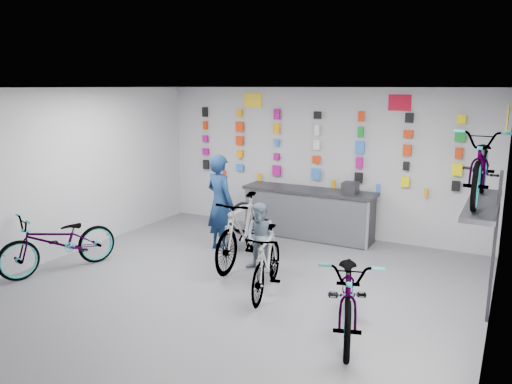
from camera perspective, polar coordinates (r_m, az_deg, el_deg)
The scene contains 20 objects.
floor at distance 7.31m, azimuth -4.79°, elevation -12.45°, with size 8.00×8.00×0.00m, color #56565B.
ceiling at distance 6.66m, azimuth -5.24°, elevation 11.76°, with size 8.00×8.00×0.00m, color white.
wall_back at distance 10.36m, azimuth 7.04°, elevation 3.48°, with size 7.00×7.00×0.00m, color #B1B0B3.
wall_left at distance 9.18m, azimuth -23.73°, elevation 1.44°, with size 8.00×8.00×0.00m, color #B1B0B3.
wall_right at distance 5.80m, azimuth 25.65°, elevation -4.45°, with size 8.00×8.00×0.00m, color #B1B0B3.
counter at distance 10.14m, azimuth 5.97°, elevation -2.53°, with size 2.70×0.66×1.00m.
merch_wall at distance 10.23m, azimuth 7.40°, elevation 4.87°, with size 5.56×0.08×1.56m.
wall_bracket at distance 6.97m, azimuth 24.66°, elevation -2.03°, with size 0.39×1.90×2.00m.
sign_left at distance 10.86m, azimuth -0.37°, elevation 10.42°, with size 0.42×0.02×0.30m, color yellow.
sign_right at distance 9.78m, azimuth 16.10°, elevation 9.78°, with size 0.42×0.02×0.30m, color red.
sign_side at distance 6.80m, azimuth 26.83°, elevation 7.59°, with size 0.02×0.40×0.30m, color yellow.
bike_left at distance 8.88m, azimuth -21.61°, elevation -5.30°, with size 0.68×1.94×1.02m, color gray.
bike_center at distance 7.41m, azimuth 1.24°, elevation -7.96°, with size 0.46×1.64×0.98m, color gray.
bike_right at distance 6.38m, azimuth 10.64°, elevation -11.06°, with size 0.72×2.07×1.09m, color gray.
bike_service at distance 8.58m, azimuth -1.51°, elevation -4.37°, with size 0.57×2.01×1.21m, color gray.
bike_wall at distance 6.87m, azimuth 24.44°, elevation 2.81°, with size 0.63×1.80×0.95m, color gray.
clerk at distance 9.24m, azimuth -4.13°, elevation -1.27°, with size 0.66×0.43×1.81m, color #10274C.
customer at distance 8.23m, azimuth 0.55°, elevation -5.24°, with size 0.56×0.44×1.16m, color slate.
spare_wheel at distance 10.38m, azimuth -1.24°, elevation -3.00°, with size 0.75×0.45×0.69m.
register at distance 9.74m, azimuth 10.73°, elevation 0.48°, with size 0.28×0.30×0.22m, color black.
Camera 1 is at (3.62, -5.59, 3.03)m, focal length 35.00 mm.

